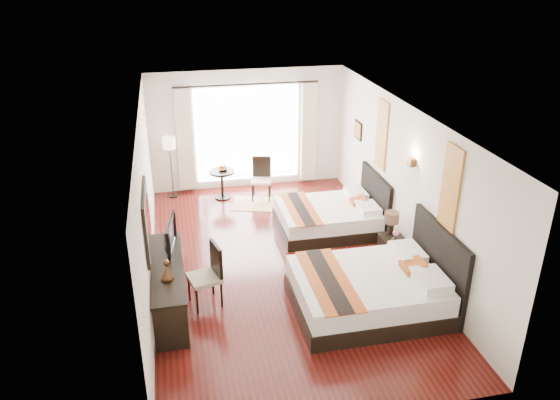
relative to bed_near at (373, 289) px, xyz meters
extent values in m
cube|color=#370C0A|center=(-1.14, 1.62, -0.35)|extent=(4.50, 7.50, 0.01)
cube|color=white|center=(-1.14, 1.62, 2.45)|extent=(4.50, 7.50, 0.02)
cube|color=silver|center=(1.11, 1.62, 1.06)|extent=(0.01, 7.50, 2.80)
cube|color=silver|center=(-3.38, 1.62, 1.06)|extent=(0.01, 7.50, 2.80)
cube|color=silver|center=(-1.14, 5.37, 1.06)|extent=(4.50, 0.01, 2.80)
cube|color=silver|center=(-1.14, -2.12, 1.06)|extent=(4.50, 0.01, 2.80)
cube|color=white|center=(-1.14, 5.35, 0.96)|extent=(2.40, 0.02, 2.20)
cube|color=white|center=(-1.14, 5.29, 0.96)|extent=(2.30, 0.02, 2.10)
cube|color=beige|center=(-2.59, 5.25, 0.94)|extent=(0.35, 0.14, 2.35)
cube|color=beige|center=(0.31, 5.25, 0.94)|extent=(0.35, 0.14, 2.35)
cube|color=maroon|center=(1.09, 0.00, 1.61)|extent=(0.03, 0.50, 1.35)
cube|color=maroon|center=(1.09, 2.73, 1.61)|extent=(0.03, 0.50, 1.35)
cube|color=#4B2D1A|center=(1.05, 1.28, 1.58)|extent=(0.10, 0.14, 0.14)
cube|color=black|center=(-3.36, 0.69, 1.21)|extent=(0.04, 1.25, 0.95)
cube|color=white|center=(-3.33, 0.69, 1.21)|extent=(0.01, 1.12, 0.82)
cube|color=black|center=(-0.11, 0.00, -0.20)|extent=(2.26, 1.76, 0.28)
cube|color=white|center=(-0.11, 0.00, 0.10)|extent=(2.20, 1.72, 0.33)
cube|color=black|center=(1.06, 0.00, 0.32)|extent=(0.08, 1.76, 1.32)
cube|color=maroon|center=(-0.74, 0.00, 0.27)|extent=(0.61, 1.82, 0.02)
cube|color=black|center=(0.05, 2.73, -0.22)|extent=(1.95, 1.52, 0.24)
cube|color=white|center=(0.05, 2.73, 0.04)|extent=(1.89, 1.48, 0.28)
cube|color=black|center=(1.06, 2.73, 0.23)|extent=(0.08, 1.52, 1.14)
cube|color=maroon|center=(-0.50, 2.73, 0.19)|extent=(0.52, 1.58, 0.02)
cube|color=black|center=(0.86, 1.28, -0.10)|extent=(0.40, 0.50, 0.48)
cylinder|color=black|center=(0.86, 1.43, 0.27)|extent=(0.11, 0.11, 0.22)
cylinder|color=#392A1B|center=(0.86, 1.43, 0.48)|extent=(0.27, 0.27, 0.20)
imported|color=black|center=(0.82, 1.12, 0.23)|extent=(0.15, 0.15, 0.13)
cube|color=black|center=(-3.13, 0.69, 0.04)|extent=(0.50, 2.20, 0.76)
imported|color=black|center=(-3.11, 1.24, 0.66)|extent=(0.24, 0.85, 0.48)
cube|color=beige|center=(-2.58, 0.65, 0.14)|extent=(0.58, 0.58, 0.06)
cube|color=black|center=(-2.37, 0.71, 0.43)|extent=(0.16, 0.45, 0.53)
cylinder|color=black|center=(-2.94, 5.06, -0.33)|extent=(0.22, 0.22, 0.03)
cylinder|color=#4B2D1A|center=(-2.94, 5.06, 0.29)|extent=(0.03, 0.03, 1.21)
cylinder|color=#FFF3C7|center=(-2.94, 5.06, 0.96)|extent=(0.29, 0.29, 0.25)
cylinder|color=black|center=(-1.84, 4.75, -0.01)|extent=(0.58, 0.58, 0.67)
imported|color=#422617|center=(-1.80, 4.77, 0.36)|extent=(0.29, 0.29, 0.06)
cube|color=beige|center=(-0.97, 4.52, 0.10)|extent=(0.54, 0.54, 0.06)
cube|color=black|center=(-0.92, 4.71, 0.37)|extent=(0.42, 0.15, 0.50)
cube|color=tan|center=(-1.10, 4.24, -0.34)|extent=(1.34, 1.08, 0.01)
camera|label=1|loc=(-2.92, -6.75, 4.80)|focal=35.00mm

